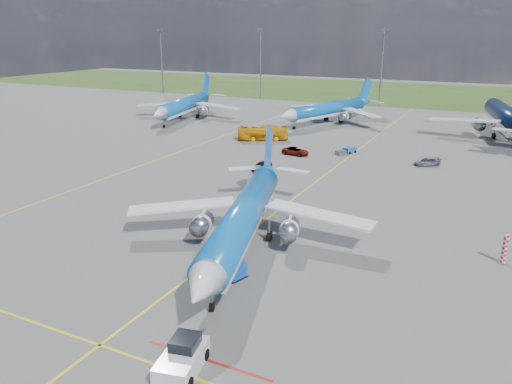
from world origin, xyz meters
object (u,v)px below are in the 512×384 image
at_px(bg_jet_n, 505,137).
at_px(service_car_c, 427,162).
at_px(service_car_b, 296,151).
at_px(bg_jet_nnw, 327,123).
at_px(apron_bus, 263,133).
at_px(service_car_a, 262,166).
at_px(main_airliner, 244,248).
at_px(baggage_tug_c, 347,151).
at_px(bg_jet_nw, 185,119).
at_px(uld_container, 235,271).
at_px(pushback_tug, 183,358).
at_px(warning_post, 505,249).

bearing_deg(bg_jet_n, service_car_c, 58.99).
bearing_deg(service_car_b, bg_jet_nnw, 14.88).
distance_m(apron_bus, service_car_a, 23.92).
xyz_separation_m(main_airliner, baggage_tug_c, (-2.59, 46.30, 0.50)).
xyz_separation_m(bg_jet_nw, main_airliner, (51.32, -65.03, 0.00)).
bearing_deg(service_car_a, bg_jet_nnw, 102.56).
bearing_deg(uld_container, service_car_b, 122.50).
bearing_deg(pushback_tug, apron_bus, 99.90).
xyz_separation_m(apron_bus, service_car_b, (11.07, -9.02, -0.77)).
distance_m(service_car_b, service_car_c, 23.14).
bearing_deg(pushback_tug, service_car_a, 98.13).
bearing_deg(bg_jet_n, service_car_b, 34.20).
bearing_deg(warning_post, service_car_b, 136.94).
height_order(uld_container, baggage_tug_c, uld_container).
bearing_deg(service_car_b, warning_post, -127.16).
xyz_separation_m(bg_jet_n, service_car_c, (-11.49, -33.14, 0.65)).
relative_size(bg_jet_n, pushback_tug, 7.04).
xyz_separation_m(bg_jet_nnw, uld_container, (18.62, -82.10, 0.71)).
height_order(bg_jet_nnw, bg_jet_n, bg_jet_n).
relative_size(main_airliner, baggage_tug_c, 7.83).
height_order(bg_jet_nw, service_car_b, bg_jet_nw).
relative_size(warning_post, service_car_b, 0.60).
bearing_deg(service_car_c, main_airliner, -51.57).
bearing_deg(baggage_tug_c, uld_container, -60.44).
xyz_separation_m(service_car_a, service_car_b, (0.87, 12.60, -0.05)).
height_order(main_airliner, baggage_tug_c, main_airliner).
relative_size(main_airliner, uld_container, 21.36).
relative_size(pushback_tug, service_car_a, 1.48).
distance_m(warning_post, pushback_tug, 33.47).
relative_size(warning_post, main_airliner, 0.08).
bearing_deg(uld_container, service_car_a, 128.92).
bearing_deg(uld_container, service_car_c, 95.91).
distance_m(uld_container, service_car_b, 49.25).
bearing_deg(pushback_tug, service_car_c, 72.39).
height_order(bg_jet_nnw, baggage_tug_c, bg_jet_nnw).
distance_m(warning_post, service_car_b, 48.38).
bearing_deg(service_car_b, service_car_c, -77.49).
height_order(apron_bus, baggage_tug_c, apron_bus).
distance_m(main_airliner, pushback_tug, 20.13).
bearing_deg(baggage_tug_c, main_airliner, -62.62).
distance_m(apron_bus, service_car_c, 34.65).
distance_m(main_airliner, service_car_a, 30.90).
height_order(warning_post, uld_container, warning_post).
bearing_deg(bg_jet_n, bg_jet_nw, -2.81).
bearing_deg(service_car_c, warning_post, -16.92).
distance_m(service_car_b, baggage_tug_c, 9.65).
xyz_separation_m(pushback_tug, service_car_b, (-16.31, 60.55, -0.17)).
distance_m(warning_post, bg_jet_nw, 94.83).
relative_size(bg_jet_nw, pushback_tug, 6.11).
xyz_separation_m(bg_jet_nnw, service_car_c, (28.46, -31.97, 0.65)).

